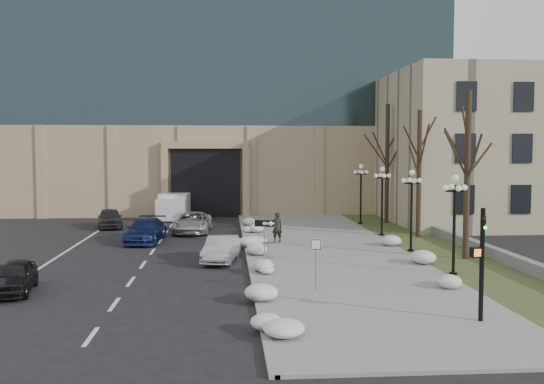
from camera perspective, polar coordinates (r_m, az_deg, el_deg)
The scene contains 35 objects.
ground at distance 22.02m, azimuth 1.62°, elevation -11.53°, with size 160.00×160.00×0.00m, color black.
sidewalk at distance 36.04m, azimuth 4.87°, elevation -5.33°, with size 9.00×40.00×0.12m, color gray.
curb at distance 35.60m, azimuth -2.33°, elevation -5.42°, with size 0.30×40.00×0.14m, color gray.
grass_strip at distance 37.62m, azimuth 14.73°, elevation -5.07°, with size 4.00×40.00×0.10m, color #374321.
stone_wall at distance 40.11m, azimuth 16.51°, elevation -4.11°, with size 0.50×30.00×0.70m, color gray.
office_tower at distance 65.90m, azimuth -4.22°, elevation 15.01°, with size 40.00×24.70×36.00m.
classical_building at distance 54.73m, azimuth 21.98°, elevation 3.82°, with size 22.00×18.12×12.00m.
car_a at distance 27.34m, azimuth -23.19°, elevation -7.33°, with size 1.60×3.97×1.35m, color black.
car_b at distance 32.05m, azimuth -4.81°, elevation -5.37°, with size 1.44×4.14×1.36m, color #AAAEB2.
car_c at distance 39.54m, azimuth -11.82°, elevation -3.56°, with size 2.10×5.17×1.50m, color navy.
car_d at distance 43.48m, azimuth -7.50°, elevation -2.85°, with size 2.44×5.29×1.47m, color silver.
car_e at distance 47.40m, azimuth -15.00°, elevation -2.38°, with size 1.75×4.34×1.48m, color #313136.
pedestrian at distance 37.85m, azimuth 0.47°, elevation -3.34°, with size 0.69×0.45×1.88m, color black.
box_truck at distance 53.04m, azimuth -9.00°, elevation -1.29°, with size 2.90×7.02×2.17m.
one_way_sign at distance 28.63m, azimuth -0.42°, elevation -3.56°, with size 0.96×0.34×2.58m.
keep_sign at distance 25.02m, azimuth 4.15°, elevation -5.75°, with size 0.48×0.15×2.26m.
traffic_signal at distance 21.64m, azimuth 19.06°, elevation -6.69°, with size 0.68×0.90×3.95m.
snow_clump_a at distance 19.57m, azimuth 0.59°, elevation -12.61°, with size 1.10×1.60×0.36m, color white.
snow_clump_b at distance 23.83m, azimuth -0.37°, elevation -9.57°, with size 1.10×1.60×0.36m, color white.
snow_clump_c at distance 28.63m, azimuth -0.74°, elevation -7.27°, with size 1.10×1.60×0.36m, color white.
snow_clump_d at distance 33.46m, azimuth -1.36°, elevation -5.63°, with size 1.10×1.60×0.36m, color white.
snow_clump_e at distance 37.75m, azimuth -1.40°, elevation -4.52°, with size 1.10×1.60×0.36m, color white.
snow_clump_f at distance 42.09m, azimuth -2.01°, elevation -3.64°, with size 1.10×1.60×0.36m, color white.
snow_clump_g at distance 46.61m, azimuth -2.26°, elevation -2.90°, with size 1.10×1.60×0.36m, color white.
snow_clump_h at distance 26.82m, azimuth 16.96°, elevation -8.22°, with size 1.10×1.60×0.36m, color white.
snow_clump_i at distance 31.83m, azimuth 14.34°, elevation -6.25°, with size 1.10×1.60×0.36m, color white.
snow_clump_j at distance 37.53m, azimuth 11.30°, elevation -4.65°, with size 1.10×1.60×0.36m, color white.
snow_clump_k at distance 35.87m, azimuth -2.33°, elevation -4.98°, with size 1.10×1.60×0.36m, color white.
lamppost_a at distance 29.20m, azimuth 16.80°, elevation -1.71°, with size 1.18×1.18×4.76m.
lamppost_b at distance 35.32m, azimuth 13.00°, elevation -0.68°, with size 1.18×1.18×4.76m.
lamppost_c at distance 41.55m, azimuth 10.33°, elevation 0.04°, with size 1.18×1.18×4.76m.
lamppost_d at distance 47.85m, azimuth 8.36°, elevation 0.58°, with size 1.18×1.18×4.76m.
tree_near at distance 33.60m, azimuth 17.94°, elevation 3.69°, with size 3.20×3.20×9.00m.
tree_mid at distance 41.12m, azimuth 13.70°, elevation 3.34°, with size 3.20×3.20×8.50m.
tree_far at distance 48.79m, azimuth 10.80°, elevation 4.23°, with size 3.20×3.20×9.50m.
Camera 1 is at (-2.21, -21.10, 5.89)m, focal length 40.00 mm.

